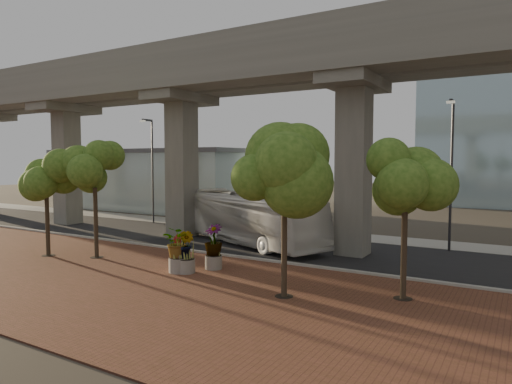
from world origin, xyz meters
The scene contains 18 objects.
ground centered at (0.00, 0.00, 0.00)m, with size 160.00×160.00×0.00m, color #3B352B.
brick_plaza centered at (0.00, -8.00, 0.03)m, with size 70.00×13.00×0.06m, color brown.
asphalt_road centered at (0.00, 2.00, 0.02)m, with size 90.00×8.00×0.04m, color black.
curb_strip centered at (0.00, -2.00, 0.08)m, with size 70.00×0.25×0.16m, color #A19E96.
far_sidewalk centered at (0.00, 7.50, 0.03)m, with size 90.00×3.00×0.06m, color #A19E96.
transit_viaduct centered at (0.00, 2.00, 7.29)m, with size 72.00×5.60×12.40m.
station_pavilion centered at (-20.00, 16.00, 3.22)m, with size 23.00×13.00×6.30m.
transit_bus centered at (-0.46, 1.78, 1.63)m, with size 2.75×11.70×3.26m, color silver.
fire_hydrant centered at (-1.58, -3.68, 0.65)m, with size 0.62×0.55×1.23m.
planter_front centered at (0.50, -6.07, 1.34)m, with size 1.91×1.91×2.11m.
planter_right centered at (1.50, -4.70, 1.34)m, with size 1.98×1.98×2.12m.
planter_left centered at (0.88, -5.95, 1.26)m, with size 1.79×1.79×1.97m.
street_tree_far_west centered at (-7.92, -6.82, 4.20)m, with size 3.43×3.43×5.72m.
street_tree_near_west centered at (-5.31, -5.81, 4.67)m, with size 3.19×3.19×6.09m.
street_tree_near_east centered at (6.37, -6.89, 4.58)m, with size 4.09×4.09×6.40m.
street_tree_far_east centered at (10.29, -4.88, 4.53)m, with size 3.38×3.38×6.03m.
streetlamp_west centered at (-12.20, 5.61, 4.92)m, with size 0.42×1.22×8.42m.
streetlamp_east centered at (10.42, 5.62, 4.93)m, with size 0.42×1.22×8.45m.
Camera 1 is at (14.09, -21.92, 5.19)m, focal length 32.00 mm.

